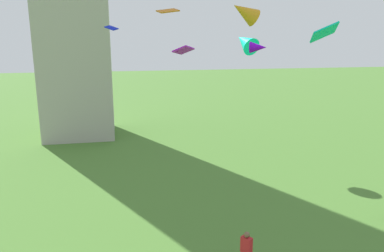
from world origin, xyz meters
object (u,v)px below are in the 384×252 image
(kite_flying_2, at_px, (245,42))
(kite_flying_6, at_px, (324,32))
(kite_flying_7, at_px, (168,11))
(kite_flying_4, at_px, (244,12))
(kite_flying_1, at_px, (258,47))
(person_3, at_px, (246,248))
(kite_flying_3, at_px, (183,50))
(kite_flying_0, at_px, (111,28))

(kite_flying_2, bearing_deg, kite_flying_6, 74.93)
(kite_flying_2, distance_m, kite_flying_7, 6.71)
(kite_flying_4, relative_size, kite_flying_6, 1.13)
(kite_flying_7, bearing_deg, kite_flying_1, -69.63)
(kite_flying_7, bearing_deg, person_3, -102.60)
(kite_flying_3, distance_m, kite_flying_6, 8.01)
(kite_flying_7, bearing_deg, kite_flying_2, -20.63)
(kite_flying_4, xyz_separation_m, kite_flying_6, (3.61, -1.85, -1.07))
(kite_flying_0, xyz_separation_m, kite_flying_2, (10.64, -0.58, -1.06))
(kite_flying_6, bearing_deg, kite_flying_0, -46.46)
(kite_flying_0, bearing_deg, kite_flying_1, 2.16)
(person_3, height_order, kite_flying_0, kite_flying_0)
(kite_flying_2, bearing_deg, kite_flying_1, 63.39)
(kite_flying_4, bearing_deg, kite_flying_6, 57.36)
(kite_flying_0, bearing_deg, kite_flying_2, 35.34)
(kite_flying_1, distance_m, kite_flying_7, 8.82)
(person_3, xyz_separation_m, kite_flying_4, (1.71, 5.94, 10.01))
(kite_flying_1, height_order, kite_flying_2, kite_flying_2)
(kite_flying_2, distance_m, kite_flying_6, 11.93)
(kite_flying_2, height_order, kite_flying_4, kite_flying_4)
(person_3, xyz_separation_m, kite_flying_0, (-5.15, 16.60, 9.47))
(kite_flying_1, height_order, kite_flying_3, kite_flying_1)
(kite_flying_0, relative_size, kite_flying_2, 0.41)
(kite_flying_1, xyz_separation_m, kite_flying_3, (-6.44, -7.97, 0.07))
(person_3, xyz_separation_m, kite_flying_2, (5.49, 16.02, 8.42))
(kite_flying_2, bearing_deg, person_3, 56.83)
(kite_flying_3, bearing_deg, kite_flying_2, 5.33)
(kite_flying_2, relative_size, kite_flying_3, 2.52)
(kite_flying_3, bearing_deg, kite_flying_4, -10.15)
(person_3, relative_size, kite_flying_7, 0.95)
(kite_flying_3, bearing_deg, kite_flying_0, 44.98)
(kite_flying_4, bearing_deg, kite_flying_7, -172.52)
(person_3, bearing_deg, kite_flying_7, 147.66)
(kite_flying_3, xyz_separation_m, kite_flying_6, (7.64, 2.28, 0.77))
(kite_flying_4, xyz_separation_m, kite_flying_7, (-2.47, 10.67, 0.79))
(kite_flying_2, xyz_separation_m, kite_flying_4, (-3.78, -10.08, 1.59))
(kite_flying_0, xyz_separation_m, kite_flying_4, (6.86, -10.66, 0.54))
(kite_flying_1, height_order, kite_flying_4, kite_flying_4)
(kite_flying_0, height_order, kite_flying_3, kite_flying_0)
(kite_flying_0, xyz_separation_m, kite_flying_1, (9.28, -6.82, -1.38))
(kite_flying_0, relative_size, kite_flying_7, 0.61)
(person_3, distance_m, kite_flying_0, 19.80)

